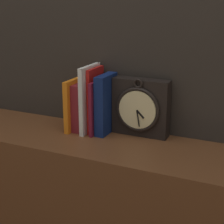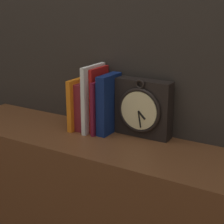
% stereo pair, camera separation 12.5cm
% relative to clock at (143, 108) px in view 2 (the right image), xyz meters
% --- Properties ---
extents(clock, '(0.20, 0.07, 0.21)m').
position_rel_clock_xyz_m(clock, '(0.00, 0.00, 0.00)').
color(clock, black).
rests_on(clock, bookshelf).
extents(book_slot0_orange, '(0.02, 0.14, 0.19)m').
position_rel_clock_xyz_m(book_slot0_orange, '(-0.24, -0.04, -0.01)').
color(book_slot0_orange, orange).
rests_on(book_slot0_orange, bookshelf).
extents(book_slot1_maroon, '(0.04, 0.12, 0.18)m').
position_rel_clock_xyz_m(book_slot1_maroon, '(-0.22, -0.03, -0.01)').
color(book_slot1_maroon, maroon).
rests_on(book_slot1_maroon, bookshelf).
extents(book_slot2_white, '(0.02, 0.14, 0.25)m').
position_rel_clock_xyz_m(book_slot2_white, '(-0.18, -0.04, 0.02)').
color(book_slot2_white, silver).
rests_on(book_slot2_white, bookshelf).
extents(book_slot3_red, '(0.01, 0.11, 0.24)m').
position_rel_clock_xyz_m(book_slot3_red, '(-0.17, -0.03, 0.02)').
color(book_slot3_red, red).
rests_on(book_slot3_red, bookshelf).
extents(book_slot4_maroon, '(0.01, 0.13, 0.19)m').
position_rel_clock_xyz_m(book_slot4_maroon, '(-0.15, -0.03, -0.01)').
color(book_slot4_maroon, maroon).
rests_on(book_slot4_maroon, bookshelf).
extents(book_slot5_navy, '(0.04, 0.12, 0.22)m').
position_rel_clock_xyz_m(book_slot5_navy, '(-0.12, -0.03, 0.01)').
color(book_slot5_navy, navy).
rests_on(book_slot5_navy, bookshelf).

